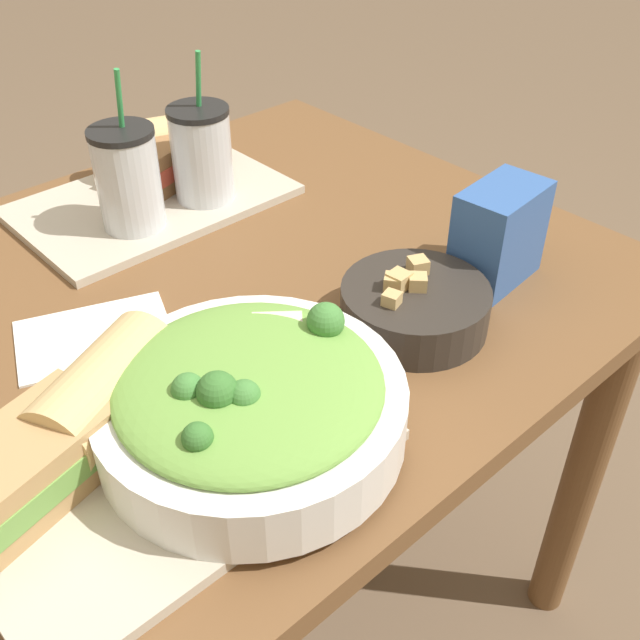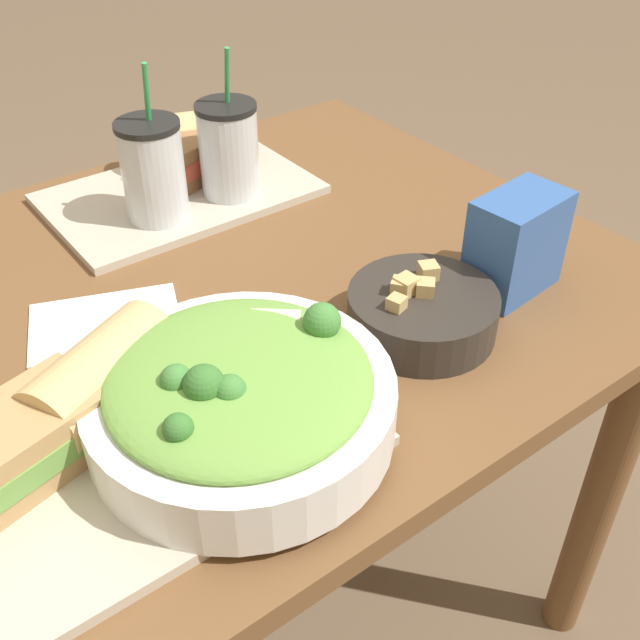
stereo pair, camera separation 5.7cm
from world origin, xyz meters
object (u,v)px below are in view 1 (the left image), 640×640
Objects in this scene: baguette_far at (147,146)px; drink_cup_red at (202,156)px; chip_bag at (499,234)px; drink_cup_dark at (129,181)px; baguette_near at (106,389)px; napkin_folded at (94,336)px; salad_bowl at (250,401)px; sandwich_near at (32,462)px; sandwich_far at (172,156)px; soup_bowl at (414,305)px.

baguette_far is 0.67× the size of drink_cup_red.
drink_cup_dark is at bearing 118.57° from chip_bag.
drink_cup_red is at bearing -72.46° from baguette_near.
baguette_near and baguette_far have the same top height.
drink_cup_dark is 0.24m from napkin_folded.
chip_bag is (0.27, -0.40, -0.01)m from drink_cup_dark.
salad_bowl is 0.19m from sandwich_near.
sandwich_near is 0.58m from chip_bag.
drink_cup_red is at bearing -110.25° from sandwich_far.
chip_bag is at bearing -0.32° from soup_bowl.
sandwich_far is at bearing 90.01° from soup_bowl.
chip_bag is 0.61× the size of napkin_folded.
soup_bowl is at bearing -107.52° from sandwich_far.
drink_cup_dark is at bearing -161.70° from sandwich_far.
drink_cup_red is at bearing 0.00° from drink_cup_dark.
salad_bowl is 1.68× the size of sandwich_near.
soup_bowl is 0.15m from chip_bag.
drink_cup_dark is (-0.11, -0.13, 0.02)m from baguette_far.
chip_bag reaches higher than baguette_near.
drink_cup_red is 1.04× the size of napkin_folded.
baguette_near is 0.16m from napkin_folded.
napkin_folded is (-0.26, -0.30, -0.05)m from baguette_far.
sandwich_far is 0.09m from drink_cup_red.
drink_cup_dark reaches higher than salad_bowl.
sandwich_near is at bearing -131.81° from drink_cup_dark.
soup_bowl is 1.20× the size of baguette_far.
baguette_far is at bearing 48.41° from napkin_folded.
salad_bowl is 0.48m from drink_cup_red.
soup_bowl is at bearing -129.72° from baguette_near.
chip_bag reaches higher than napkin_folded.
drink_cup_red is 0.33m from napkin_folded.
drink_cup_dark is at bearing -60.25° from baguette_near.
chip_bag is at bearing -125.60° from baguette_near.
drink_cup_red is (0.33, 0.31, 0.02)m from baguette_near.
chip_bag is (0.48, -0.09, 0.01)m from baguette_near.
sandwich_near is at bearing -152.37° from sandwich_far.
salad_bowl is 1.67× the size of baguette_near.
drink_cup_dark reaches higher than sandwich_far.
drink_cup_dark is 1.73× the size of chip_bag.
drink_cup_red is at bearing 90.62° from soup_bowl.
baguette_near is at bearing 4.48° from sandwich_near.
soup_bowl is 1.37× the size of chip_bag.
chip_bag is (0.15, -0.00, 0.03)m from soup_bowl.
baguette_near reaches higher than sandwich_far.
napkin_folded is at bearing -148.51° from drink_cup_red.
soup_bowl is 0.93× the size of sandwich_far.
chip_bag is (0.40, 0.02, 0.01)m from salad_bowl.
baguette_near is at bearing -136.95° from drink_cup_red.
sandwich_far is at bearing 101.38° from chip_bag.
chip_bag is at bearing -55.90° from drink_cup_dark.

